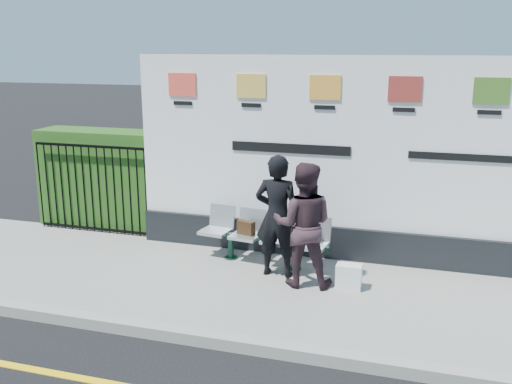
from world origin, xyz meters
TOP-DOWN VIEW (x-y plane):
  - pavement at (0.00, 2.50)m, footprint 14.00×3.00m
  - kerb at (0.00, 1.00)m, footprint 14.00×0.18m
  - billboard at (0.50, 3.85)m, footprint 8.00×0.30m
  - hedge at (-4.58, 4.30)m, footprint 2.35×0.70m
  - railing at (-4.58, 3.85)m, footprint 2.05×0.06m
  - bench at (-1.38, 3.24)m, footprint 2.00×0.77m
  - woman_left at (-1.06, 2.90)m, footprint 0.63×0.41m
  - woman_right at (-0.65, 2.68)m, footprint 0.88×0.73m
  - handbag_brown at (-1.63, 3.28)m, footprint 0.28×0.19m
  - carrier_bag_white at (-0.03, 2.71)m, footprint 0.33×0.20m

SIDE VIEW (x-z plane):
  - pavement at x=0.00m, z-range 0.00..0.12m
  - kerb at x=0.00m, z-range 0.00..0.14m
  - carrier_bag_white at x=-0.03m, z-range 0.12..0.45m
  - bench at x=-1.38m, z-range 0.12..0.54m
  - handbag_brown at x=-1.63m, z-range 0.54..0.74m
  - railing at x=-4.58m, z-range 0.12..1.66m
  - woman_right at x=-0.65m, z-range 0.12..1.80m
  - hedge at x=-4.58m, z-range 0.12..1.82m
  - woman_left at x=-1.06m, z-range 0.12..1.84m
  - billboard at x=0.50m, z-range -0.08..2.92m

